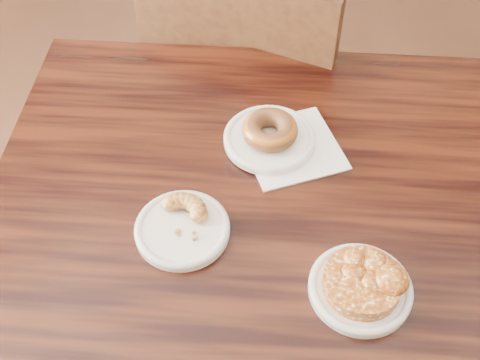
# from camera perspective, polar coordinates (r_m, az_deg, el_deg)

# --- Properties ---
(cafe_table) EXTENTS (0.94, 0.94, 0.75)m
(cafe_table) POSITION_cam_1_polar(r_m,az_deg,el_deg) (1.27, 1.36, -14.42)
(cafe_table) COLOR black
(cafe_table) RESTS_ON floor
(chair_far) EXTENTS (0.62, 0.62, 0.90)m
(chair_far) POSITION_cam_1_polar(r_m,az_deg,el_deg) (1.63, 2.48, 8.88)
(chair_far) COLOR black
(chair_far) RESTS_ON floor
(napkin) EXTENTS (0.21, 0.21, 0.00)m
(napkin) POSITION_cam_1_polar(r_m,az_deg,el_deg) (1.06, 4.89, 3.12)
(napkin) COLOR white
(napkin) RESTS_ON cafe_table
(plate_donut) EXTENTS (0.16, 0.16, 0.01)m
(plate_donut) POSITION_cam_1_polar(r_m,az_deg,el_deg) (1.06, 2.81, 3.89)
(plate_donut) COLOR white
(plate_donut) RESTS_ON napkin
(plate_cruller) EXTENTS (0.15, 0.15, 0.01)m
(plate_cruller) POSITION_cam_1_polar(r_m,az_deg,el_deg) (0.94, -5.49, -4.70)
(plate_cruller) COLOR white
(plate_cruller) RESTS_ON cafe_table
(plate_fritter) EXTENTS (0.15, 0.15, 0.01)m
(plate_fritter) POSITION_cam_1_polar(r_m,az_deg,el_deg) (0.90, 11.32, -10.09)
(plate_fritter) COLOR silver
(plate_fritter) RESTS_ON cafe_table
(glazed_donut) EXTENTS (0.10, 0.10, 0.03)m
(glazed_donut) POSITION_cam_1_polar(r_m,az_deg,el_deg) (1.04, 2.86, 4.78)
(glazed_donut) COLOR #8F4614
(glazed_donut) RESTS_ON plate_donut
(apple_fritter) EXTENTS (0.16, 0.16, 0.04)m
(apple_fritter) POSITION_cam_1_polar(r_m,az_deg,el_deg) (0.88, 11.56, -9.29)
(apple_fritter) COLOR #4F1D08
(apple_fritter) RESTS_ON plate_fritter
(cruller_fragment) EXTENTS (0.10, 0.10, 0.03)m
(cruller_fragment) POSITION_cam_1_polar(r_m,az_deg,el_deg) (0.93, -5.58, -4.02)
(cruller_fragment) COLOR #602F13
(cruller_fragment) RESTS_ON plate_cruller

